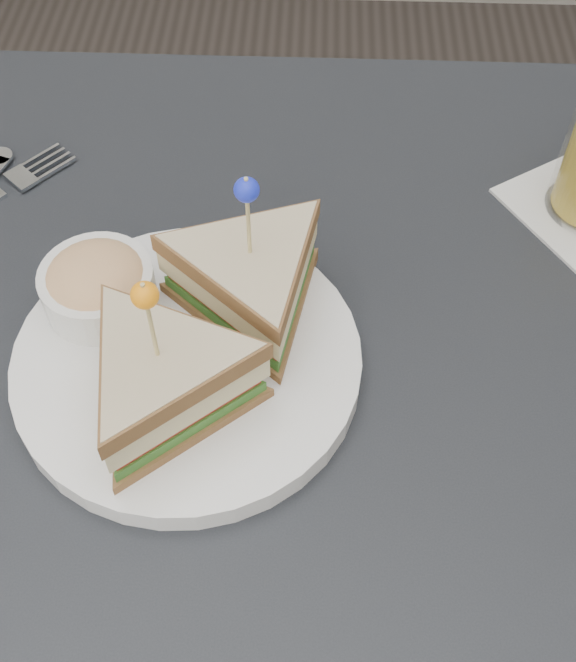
{
  "coord_description": "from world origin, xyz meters",
  "views": [
    {
      "loc": [
        0.02,
        -0.34,
        1.26
      ],
      "look_at": [
        0.01,
        0.01,
        0.8
      ],
      "focal_mm": 45.0,
      "sensor_mm": 36.0,
      "label": 1
    }
  ],
  "objects": [
    {
      "name": "table",
      "position": [
        0.0,
        0.0,
        0.67
      ],
      "size": [
        0.8,
        0.8,
        0.75
      ],
      "color": "black",
      "rests_on": "ground"
    },
    {
      "name": "plate_meal",
      "position": [
        -0.06,
        0.01,
        0.79
      ],
      "size": [
        0.3,
        0.3,
        0.15
      ],
      "rotation": [
        0.0,
        0.0,
        0.16
      ],
      "color": "white",
      "rests_on": "table"
    }
  ]
}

